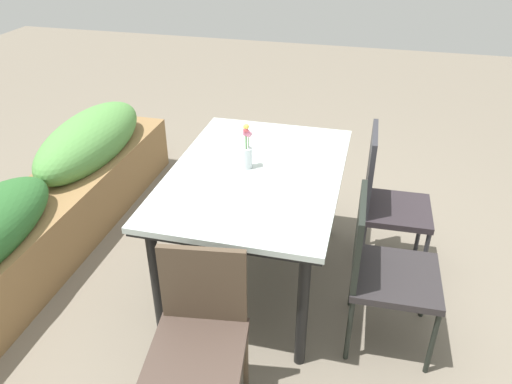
{
  "coord_description": "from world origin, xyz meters",
  "views": [
    {
      "loc": [
        -2.42,
        -0.63,
        2.17
      ],
      "look_at": [
        0.05,
        -0.01,
        0.65
      ],
      "focal_mm": 35.11,
      "sensor_mm": 36.0,
      "label": 1
    }
  ],
  "objects_px": {
    "flower_vase": "(247,149)",
    "chair_near_right": "(386,196)",
    "chair_near_left": "(382,265)",
    "planter_box": "(48,205)",
    "dining_table": "(256,182)",
    "potted_plant": "(271,147)",
    "chair_end_left": "(200,331)"
  },
  "relations": [
    {
      "from": "chair_end_left",
      "to": "chair_near_right",
      "type": "bearing_deg",
      "value": -128.38
    },
    {
      "from": "chair_near_right",
      "to": "flower_vase",
      "type": "bearing_deg",
      "value": -72.35
    },
    {
      "from": "chair_near_right",
      "to": "chair_end_left",
      "type": "bearing_deg",
      "value": -31.97
    },
    {
      "from": "flower_vase",
      "to": "planter_box",
      "type": "distance_m",
      "value": 1.49
    },
    {
      "from": "chair_end_left",
      "to": "planter_box",
      "type": "bearing_deg",
      "value": -41.5
    },
    {
      "from": "potted_plant",
      "to": "planter_box",
      "type": "bearing_deg",
      "value": 141.55
    },
    {
      "from": "chair_near_left",
      "to": "chair_end_left",
      "type": "height_order",
      "value": "chair_near_left"
    },
    {
      "from": "flower_vase",
      "to": "potted_plant",
      "type": "relative_size",
      "value": 0.66
    },
    {
      "from": "chair_end_left",
      "to": "potted_plant",
      "type": "relative_size",
      "value": 2.02
    },
    {
      "from": "flower_vase",
      "to": "potted_plant",
      "type": "xyz_separation_m",
      "value": [
        1.45,
        0.17,
        -0.68
      ]
    },
    {
      "from": "dining_table",
      "to": "potted_plant",
      "type": "xyz_separation_m",
      "value": [
        1.49,
        0.24,
        -0.49
      ]
    },
    {
      "from": "dining_table",
      "to": "flower_vase",
      "type": "distance_m",
      "value": 0.21
    },
    {
      "from": "chair_near_right",
      "to": "planter_box",
      "type": "relative_size",
      "value": 0.34
    },
    {
      "from": "chair_near_right",
      "to": "potted_plant",
      "type": "relative_size",
      "value": 2.26
    },
    {
      "from": "chair_near_left",
      "to": "potted_plant",
      "type": "relative_size",
      "value": 2.04
    },
    {
      "from": "chair_near_right",
      "to": "flower_vase",
      "type": "relative_size",
      "value": 3.45
    },
    {
      "from": "dining_table",
      "to": "chair_near_right",
      "type": "bearing_deg",
      "value": -67.22
    },
    {
      "from": "dining_table",
      "to": "planter_box",
      "type": "bearing_deg",
      "value": 91.49
    },
    {
      "from": "flower_vase",
      "to": "chair_near_right",
      "type": "bearing_deg",
      "value": -70.78
    },
    {
      "from": "planter_box",
      "to": "potted_plant",
      "type": "relative_size",
      "value": 6.57
    },
    {
      "from": "chair_near_left",
      "to": "planter_box",
      "type": "distance_m",
      "value": 2.23
    },
    {
      "from": "chair_end_left",
      "to": "flower_vase",
      "type": "distance_m",
      "value": 1.1
    },
    {
      "from": "chair_near_right",
      "to": "planter_box",
      "type": "height_order",
      "value": "chair_near_right"
    },
    {
      "from": "dining_table",
      "to": "chair_near_right",
      "type": "height_order",
      "value": "chair_near_right"
    },
    {
      "from": "dining_table",
      "to": "chair_near_left",
      "type": "height_order",
      "value": "chair_near_left"
    },
    {
      "from": "chair_near_left",
      "to": "chair_end_left",
      "type": "relative_size",
      "value": 1.01
    },
    {
      "from": "dining_table",
      "to": "chair_end_left",
      "type": "height_order",
      "value": "chair_end_left"
    },
    {
      "from": "planter_box",
      "to": "potted_plant",
      "type": "xyz_separation_m",
      "value": [
        1.52,
        -1.21,
        -0.13
      ]
    },
    {
      "from": "planter_box",
      "to": "potted_plant",
      "type": "bearing_deg",
      "value": -38.45
    },
    {
      "from": "chair_near_left",
      "to": "potted_plant",
      "type": "height_order",
      "value": "chair_near_left"
    },
    {
      "from": "dining_table",
      "to": "potted_plant",
      "type": "relative_size",
      "value": 3.31
    },
    {
      "from": "potted_plant",
      "to": "flower_vase",
      "type": "bearing_deg",
      "value": -173.23
    }
  ]
}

